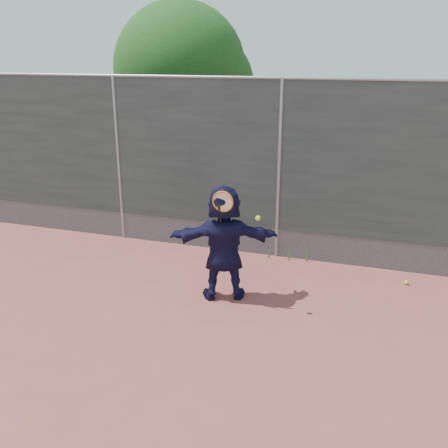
% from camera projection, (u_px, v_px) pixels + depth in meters
% --- Properties ---
extents(ground, '(80.00, 80.00, 0.00)m').
position_uv_depth(ground, '(208.00, 369.00, 5.61)').
color(ground, '#9E4C42').
rests_on(ground, ground).
extents(player, '(1.63, 0.99, 1.67)m').
position_uv_depth(player, '(224.00, 243.00, 7.03)').
color(player, '#131334').
rests_on(player, ground).
extents(ball_ground, '(0.07, 0.07, 0.07)m').
position_uv_depth(ball_ground, '(406.00, 282.00, 7.65)').
color(ball_ground, '#BCE332').
rests_on(ball_ground, ground).
extents(fence, '(20.00, 0.06, 3.03)m').
position_uv_depth(fence, '(279.00, 167.00, 8.24)').
color(fence, '#38423D').
rests_on(fence, ground).
extents(swing_action, '(0.68, 0.16, 0.51)m').
position_uv_depth(swing_action, '(226.00, 204.00, 6.61)').
color(swing_action, orange).
rests_on(swing_action, ground).
extents(tree_left, '(3.15, 3.00, 4.53)m').
position_uv_depth(tree_left, '(187.00, 73.00, 11.39)').
color(tree_left, '#382314').
rests_on(tree_left, ground).
extents(weed_clump, '(0.68, 0.07, 0.30)m').
position_uv_depth(weed_clump, '(292.00, 253.00, 8.52)').
color(weed_clump, '#387226').
rests_on(weed_clump, ground).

